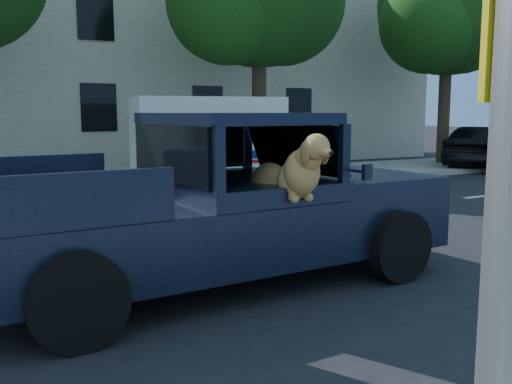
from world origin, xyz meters
TOP-DOWN VIEW (x-y plane):
  - ground at (0.00, 0.00)m, footprint 120.00×120.00m
  - far_sidewalk at (0.00, 9.20)m, footprint 60.00×4.00m
  - lane_stripes at (2.00, 3.40)m, footprint 21.60×0.14m
  - street_tree_right at (13.03, 9.62)m, footprint 6.00×5.20m
  - building_main at (3.00, 16.50)m, footprint 26.00×6.00m
  - pickup_truck at (-1.00, 0.07)m, footprint 5.82×3.02m
  - mail_truck at (2.40, 7.02)m, footprint 4.67×2.85m
  - parked_sedan at (13.63, 7.97)m, footprint 3.10×4.90m

SIDE VIEW (x-z plane):
  - ground at x=0.00m, z-range 0.00..0.00m
  - lane_stripes at x=2.00m, z-range 0.00..0.01m
  - far_sidewalk at x=0.00m, z-range 0.00..0.15m
  - pickup_truck at x=-1.00m, z-range -0.33..1.71m
  - parked_sedan at x=13.63m, z-range 0.00..1.52m
  - mail_truck at x=2.40m, z-range -0.15..2.26m
  - building_main at x=3.00m, z-range 0.00..9.00m
  - street_tree_right at x=13.03m, z-range 1.41..10.01m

